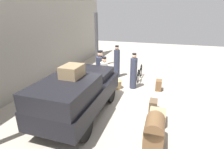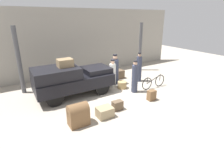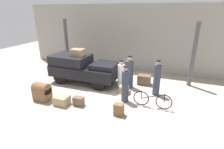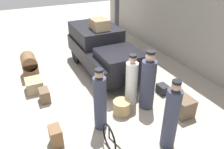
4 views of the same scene
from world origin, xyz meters
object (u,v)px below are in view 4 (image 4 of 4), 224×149
at_px(trunk_umber_medium, 34,85).
at_px(trunk_on_truck_roof, 99,24).
at_px(trunk_wicker_pale, 45,95).
at_px(trunk_barrel_dark, 29,65).
at_px(truck, 103,48).
at_px(suitcase_black_upright, 56,136).
at_px(porter_lifting_near_truck, 148,83).
at_px(wicker_basket, 122,107).
at_px(suitcase_tan_flat, 181,105).
at_px(conductor_in_dark_uniform, 171,118).
at_px(porter_with_bicycle, 131,82).
at_px(porter_standing_middle, 100,102).
at_px(trunk_large_brown, 163,89).

height_order(trunk_umber_medium, trunk_on_truck_roof, trunk_on_truck_roof).
height_order(trunk_wicker_pale, trunk_barrel_dark, trunk_barrel_dark).
relative_size(truck, trunk_wicker_pale, 8.52).
bearing_deg(truck, trunk_on_truck_roof, 180.00).
bearing_deg(suitcase_black_upright, porter_lifting_near_truck, 96.94).
distance_m(trunk_umber_medium, trunk_barrel_dark, 1.16).
relative_size(trunk_wicker_pale, suitcase_black_upright, 0.91).
xyz_separation_m(wicker_basket, porter_lifting_near_truck, (0.03, 0.83, 0.63)).
xyz_separation_m(porter_lifting_near_truck, suitcase_tan_flat, (0.71, 0.72, -0.56)).
xyz_separation_m(truck, suitcase_black_upright, (3.16, -2.62, -0.66)).
height_order(porter_lifting_near_truck, suitcase_tan_flat, porter_lifting_near_truck).
height_order(conductor_in_dark_uniform, suitcase_black_upright, conductor_in_dark_uniform).
height_order(porter_with_bicycle, trunk_umber_medium, porter_with_bicycle).
height_order(porter_standing_middle, trunk_umber_medium, porter_standing_middle).
height_order(suitcase_tan_flat, trunk_large_brown, suitcase_tan_flat).
bearing_deg(wicker_basket, trunk_umber_medium, -137.75).
bearing_deg(trunk_on_truck_roof, truck, -0.00).
bearing_deg(suitcase_tan_flat, trunk_umber_medium, -130.01).
relative_size(conductor_in_dark_uniform, trunk_wicker_pale, 3.95).
distance_m(trunk_barrel_dark, trunk_on_truck_roof, 3.05).
bearing_deg(trunk_barrel_dark, conductor_in_dark_uniform, 26.54).
relative_size(wicker_basket, suitcase_tan_flat, 0.71).
bearing_deg(trunk_large_brown, suitcase_black_upright, -79.17).
distance_m(porter_with_bicycle, trunk_barrel_dark, 4.08).
relative_size(porter_standing_middle, trunk_on_truck_roof, 2.43).
bearing_deg(porter_standing_middle, trunk_wicker_pale, -148.50).
bearing_deg(trunk_umber_medium, wicker_basket, 42.25).
relative_size(porter_standing_middle, trunk_wicker_pale, 3.79).
relative_size(wicker_basket, trunk_wicker_pale, 1.10).
xyz_separation_m(truck, wicker_basket, (2.78, -0.61, -0.72)).
bearing_deg(porter_standing_middle, suitcase_tan_flat, 78.57).
relative_size(suitcase_tan_flat, trunk_on_truck_roof, 1.00).
relative_size(truck, porter_standing_middle, 2.25).
height_order(conductor_in_dark_uniform, trunk_on_truck_roof, trunk_on_truck_roof).
distance_m(trunk_wicker_pale, suitcase_black_upright, 1.97).
bearing_deg(trunk_wicker_pale, suitcase_black_upright, -2.55).
bearing_deg(suitcase_tan_flat, porter_standing_middle, -101.43).
distance_m(conductor_in_dark_uniform, trunk_on_truck_roof, 4.70).
distance_m(porter_with_bicycle, suitcase_tan_flat, 1.59).
distance_m(suitcase_black_upright, trunk_umber_medium, 2.73).
bearing_deg(trunk_large_brown, truck, -155.38).
height_order(truck, porter_lifting_near_truck, porter_lifting_near_truck).
height_order(trunk_barrel_dark, trunk_on_truck_roof, trunk_on_truck_roof).
relative_size(wicker_basket, conductor_in_dark_uniform, 0.28).
bearing_deg(suitcase_black_upright, trunk_umber_medium, -177.55).
distance_m(porter_with_bicycle, trunk_wicker_pale, 2.78).
bearing_deg(trunk_barrel_dark, trunk_umber_medium, -1.71).
distance_m(trunk_wicker_pale, trunk_barrel_dark, 1.91).
distance_m(wicker_basket, porter_with_bicycle, 0.81).
relative_size(suitcase_black_upright, trunk_barrel_dark, 0.57).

